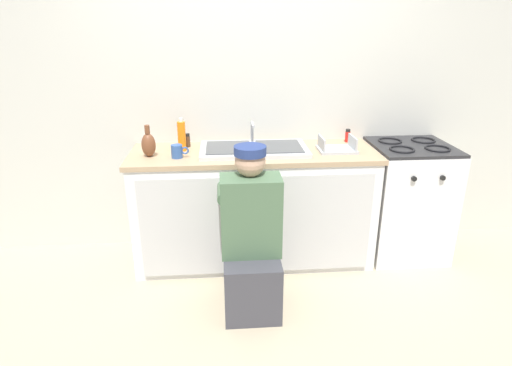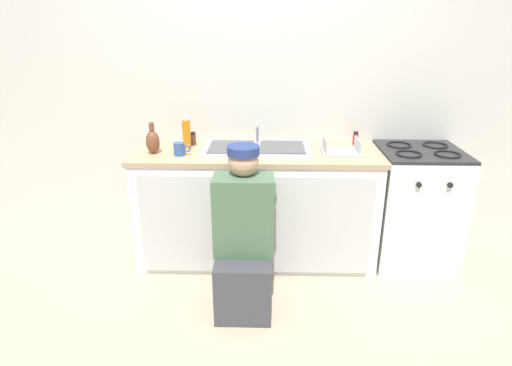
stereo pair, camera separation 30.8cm
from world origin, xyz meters
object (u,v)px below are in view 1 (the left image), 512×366
Objects in this scene: coffee_mug at (177,151)px; vase_decorative at (149,144)px; dish_rack_tray at (337,148)px; soap_bottle_orange at (182,136)px; plumber_person at (251,245)px; sink_double_basin at (254,149)px; spice_bottle_red at (348,136)px; spice_bottle_pepper at (188,140)px; stove_range at (406,200)px.

coffee_mug is 0.55× the size of vase_decorative.
soap_bottle_orange is at bearing 174.79° from dish_rack_tray.
vase_decorative is at bearing -149.28° from soap_bottle_orange.
vase_decorative is 1.38m from dish_rack_tray.
coffee_mug is (-0.49, 0.53, 0.48)m from plumber_person.
soap_bottle_orange is at bearing 173.33° from sink_double_basin.
sink_double_basin is 0.72× the size of plumber_person.
dish_rack_tray is (-0.15, -0.24, -0.03)m from spice_bottle_red.
plumber_person is 1.29m from spice_bottle_red.
coffee_mug is 1.37m from spice_bottle_red.
spice_bottle_red is 0.46× the size of vase_decorative.
soap_bottle_orange reaches higher than spice_bottle_red.
dish_rack_tray is at bearing -10.22° from spice_bottle_pepper.
plumber_person is at bearing -134.60° from spice_bottle_red.
sink_double_basin is at bearing 84.10° from plumber_person.
spice_bottle_red is at bearing 45.40° from plumber_person.
sink_double_basin is 2.86× the size of dish_rack_tray.
spice_bottle_red is at bearing 58.27° from dish_rack_tray.
soap_bottle_orange reaches higher than vase_decorative.
spice_bottle_pepper is at bearing -178.11° from spice_bottle_red.
plumber_person is at bearing -61.77° from spice_bottle_pepper.
sink_double_basin is 0.55m from soap_bottle_orange.
sink_double_basin is at bearing -17.65° from spice_bottle_pepper.
vase_decorative reaches higher than spice_bottle_pepper.
spice_bottle_pepper is 0.46× the size of vase_decorative.
spice_bottle_red is at bearing 14.63° from sink_double_basin.
spice_bottle_pepper is 0.12m from soap_bottle_orange.
soap_bottle_orange reaches higher than dish_rack_tray.
vase_decorative is (-0.21, 0.05, 0.04)m from coffee_mug.
plumber_person reaches higher than coffee_mug.
spice_bottle_pepper is (-0.50, 0.16, 0.03)m from sink_double_basin.
coffee_mug is at bearing 132.65° from plumber_person.
sink_double_basin reaches higher than dish_rack_tray.
dish_rack_tray is at bearing -121.73° from spice_bottle_red.
plumber_person reaches higher than sink_double_basin.
sink_double_basin is 7.62× the size of spice_bottle_pepper.
spice_bottle_red is 0.29m from dish_rack_tray.
vase_decorative is 0.82× the size of dish_rack_tray.
sink_double_basin is 6.35× the size of coffee_mug.
dish_rack_tray is at bearing -176.19° from stove_range.
spice_bottle_red is 0.42× the size of soap_bottle_orange.
spice_bottle_pepper is 0.35m from vase_decorative.
soap_bottle_orange is (-0.54, 0.06, 0.09)m from sink_double_basin.
dish_rack_tray is (1.16, -0.11, -0.09)m from soap_bottle_orange.
soap_bottle_orange is at bearing 30.72° from vase_decorative.
stove_range is 3.32× the size of dish_rack_tray.
coffee_mug is 1.20× the size of spice_bottle_red.
spice_bottle_pepper is at bearing 41.73° from vase_decorative.
soap_bottle_orange reaches higher than plumber_person.
plumber_person reaches higher than stove_range.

